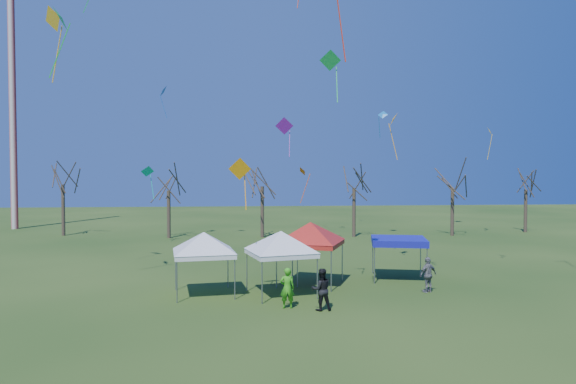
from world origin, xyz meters
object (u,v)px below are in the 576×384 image
(tree_2, at_px, (262,168))
(tent_white_west, at_px, (204,236))
(tree_3, at_px, (354,171))
(tree_5, at_px, (526,174))
(radio_mast, at_px, (13,109))
(tree_0, at_px, (63,166))
(tree_1, at_px, (168,174))
(tent_white_mid, at_px, (281,235))
(person_green, at_px, (287,288))
(person_grey, at_px, (428,275))
(tree_4, at_px, (453,171))
(tent_red, at_px, (311,226))
(person_dark, at_px, (321,289))
(tent_blue, at_px, (399,241))

(tree_2, bearing_deg, tent_white_west, -99.51)
(tree_3, bearing_deg, tree_5, 6.52)
(radio_mast, height_order, tree_2, radio_mast)
(tree_0, distance_m, tree_5, 44.59)
(tree_1, relative_size, tent_white_mid, 1.94)
(tree_2, distance_m, person_green, 25.36)
(tree_0, bearing_deg, person_grey, -44.87)
(radio_mast, distance_m, tree_5, 52.76)
(tree_4, bearing_deg, tree_1, 178.58)
(tree_0, bearing_deg, tree_3, -7.08)
(tent_white_mid, distance_m, person_grey, 7.43)
(tent_white_mid, bearing_deg, tree_5, 42.65)
(tent_red, bearing_deg, person_dark, -92.69)
(tree_5, height_order, tent_white_mid, tree_5)
(tree_0, distance_m, person_green, 33.86)
(person_green, bearing_deg, tree_1, -70.19)
(tree_5, distance_m, tent_blue, 28.84)
(tree_0, xyz_separation_m, tent_blue, (25.13, -22.31, -4.41))
(radio_mast, xyz_separation_m, tent_blue, (32.28, -28.93, -10.42))
(radio_mast, distance_m, tree_1, 20.72)
(tree_0, distance_m, person_grey, 36.57)
(tree_3, bearing_deg, radio_mast, 163.69)
(tree_1, xyz_separation_m, tree_2, (8.40, -0.27, 0.50))
(tree_3, bearing_deg, person_dark, -105.57)
(person_dark, bearing_deg, tree_2, -91.58)
(tree_4, relative_size, tent_white_west, 2.03)
(tree_4, xyz_separation_m, person_dark, (-16.27, -24.90, -5.17))
(tree_0, bearing_deg, person_dark, -54.82)
(tent_blue, bearing_deg, tree_2, 109.00)
(radio_mast, distance_m, tent_blue, 44.58)
(tree_2, relative_size, person_green, 4.70)
(tree_0, height_order, tent_blue, tree_0)
(tree_2, bearing_deg, person_dark, -86.72)
(tree_0, bearing_deg, tent_red, -48.86)
(tent_red, height_order, person_green, tent_red)
(person_dark, height_order, person_grey, person_dark)
(tree_2, relative_size, person_dark, 4.60)
(radio_mast, relative_size, tree_3, 3.16)
(tree_1, relative_size, tree_2, 0.92)
(tree_3, relative_size, person_green, 4.54)
(tent_white_mid, distance_m, tent_red, 2.87)
(tree_1, xyz_separation_m, person_green, (8.45, -25.05, -4.92))
(tent_blue, bearing_deg, tent_white_west, -165.53)
(tent_white_west, height_order, tent_white_mid, tent_white_mid)
(tree_2, xyz_separation_m, person_dark, (1.45, -25.27, -5.40))
(tree_4, distance_m, person_green, 30.57)
(tree_4, height_order, tent_white_mid, tree_4)
(tree_5, relative_size, tent_white_west, 1.92)
(tree_0, relative_size, tent_red, 2.14)
(tree_4, xyz_separation_m, tent_blue, (-11.07, -18.93, -3.98))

